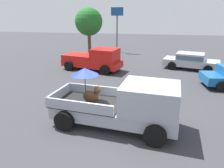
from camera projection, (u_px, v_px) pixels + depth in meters
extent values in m
plane|color=#38383D|center=(114.00, 124.00, 8.48)|extent=(80.00, 80.00, 0.00)
cylinder|color=black|center=(160.00, 111.00, 8.75)|extent=(0.83, 0.36, 0.80)
cylinder|color=black|center=(155.00, 136.00, 6.98)|extent=(0.83, 0.36, 0.80)
cylinder|color=black|center=(85.00, 101.00, 9.71)|extent=(0.83, 0.36, 0.80)
cylinder|color=black|center=(64.00, 121.00, 7.94)|extent=(0.83, 0.36, 0.80)
cube|color=#9EA3AD|center=(114.00, 112.00, 8.29)|extent=(5.16, 2.32, 0.50)
cube|color=#9EA3AD|center=(150.00, 98.00, 7.64)|extent=(2.29, 2.07, 1.08)
cube|color=#4C606B|center=(178.00, 96.00, 7.30)|extent=(0.24, 1.72, 0.64)
cube|color=black|center=(88.00, 102.00, 8.52)|extent=(2.98, 2.13, 0.06)
cube|color=#9EA3AD|center=(96.00, 90.00, 9.27)|extent=(2.79, 0.40, 0.40)
cube|color=#9EA3AD|center=(78.00, 106.00, 7.61)|extent=(2.79, 0.40, 0.40)
cube|color=#9EA3AD|center=(59.00, 94.00, 8.81)|extent=(0.29, 1.84, 0.40)
ellipsoid|color=#472D19|center=(91.00, 97.00, 8.35)|extent=(0.71, 0.39, 0.52)
sphere|color=#472D19|center=(97.00, 90.00, 8.16)|extent=(0.31, 0.31, 0.28)
cone|color=#472D19|center=(98.00, 86.00, 8.18)|extent=(0.10, 0.10, 0.12)
cone|color=#472D19|center=(97.00, 88.00, 8.04)|extent=(0.10, 0.10, 0.12)
cylinder|color=black|center=(85.00, 88.00, 8.38)|extent=(0.03, 0.03, 1.19)
cone|color=#1E33B7|center=(85.00, 72.00, 8.15)|extent=(1.22, 1.22, 0.28)
cylinder|color=black|center=(114.00, 64.00, 16.84)|extent=(0.80, 0.41, 0.76)
cylinder|color=black|center=(105.00, 70.00, 15.19)|extent=(0.80, 0.41, 0.76)
cylinder|color=black|center=(81.00, 61.00, 18.03)|extent=(0.80, 0.41, 0.76)
cylinder|color=black|center=(69.00, 66.00, 16.37)|extent=(0.80, 0.41, 0.76)
cube|color=red|center=(92.00, 63.00, 16.55)|extent=(5.07, 2.77, 0.50)
cube|color=red|center=(105.00, 55.00, 15.86)|extent=(2.24, 2.16, 1.00)
cube|color=red|center=(81.00, 57.00, 16.78)|extent=(3.02, 2.33, 0.40)
cylinder|color=black|center=(209.00, 65.00, 17.01)|extent=(0.69, 0.38, 0.66)
cylinder|color=black|center=(208.00, 69.00, 15.52)|extent=(0.69, 0.38, 0.66)
cylinder|color=black|center=(175.00, 61.00, 18.13)|extent=(0.69, 0.38, 0.66)
cylinder|color=black|center=(172.00, 66.00, 16.63)|extent=(0.69, 0.38, 0.66)
cube|color=#ADB2B7|center=(191.00, 63.00, 16.75)|extent=(4.61, 2.81, 0.52)
cube|color=#ADB2B7|center=(190.00, 56.00, 16.63)|extent=(2.44, 2.09, 0.56)
cube|color=#4C606B|center=(190.00, 56.00, 16.63)|extent=(2.40, 2.15, 0.32)
cylinder|color=black|center=(210.00, 78.00, 13.56)|extent=(0.68, 0.30, 0.66)
cylinder|color=black|center=(222.00, 86.00, 11.90)|extent=(0.68, 0.30, 0.66)
cylinder|color=#59595B|center=(117.00, 34.00, 23.79)|extent=(0.16, 0.16, 4.16)
cube|color=#194C8C|center=(117.00, 11.00, 22.96)|extent=(1.40, 0.12, 0.90)
cylinder|color=brown|center=(90.00, 46.00, 20.12)|extent=(0.32, 0.32, 2.72)
sphere|color=#1E6623|center=(89.00, 22.00, 19.37)|extent=(2.64, 2.64, 2.64)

